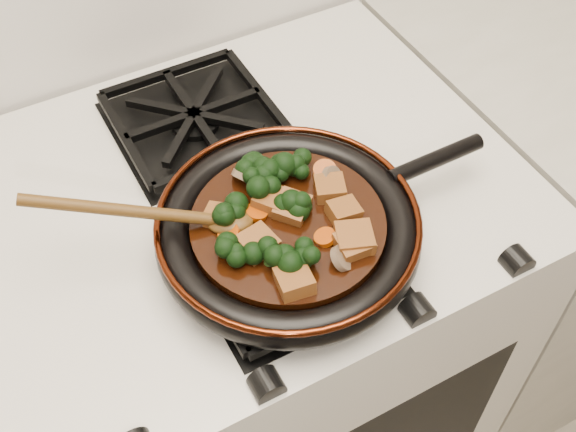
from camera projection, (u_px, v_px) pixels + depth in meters
name	position (u px, v px, depth m)	size (l,w,h in m)	color
stove	(251.00, 352.00, 1.33)	(0.76, 0.60, 0.90)	beige
burner_grate_front	(286.00, 255.00, 0.89)	(0.23, 0.23, 0.03)	black
burner_grate_back	(195.00, 119.00, 1.05)	(0.23, 0.23, 0.03)	black
skillet	(290.00, 229.00, 0.88)	(0.45, 0.33, 0.05)	black
braising_sauce	(288.00, 227.00, 0.87)	(0.24, 0.24, 0.02)	black
tofu_cube_0	(257.00, 244.00, 0.83)	(0.04, 0.04, 0.02)	brown
tofu_cube_1	(292.00, 208.00, 0.87)	(0.04, 0.04, 0.02)	brown
tofu_cube_2	(330.00, 189.00, 0.89)	(0.04, 0.04, 0.02)	brown
tofu_cube_3	(294.00, 281.00, 0.80)	(0.04, 0.04, 0.02)	brown
tofu_cube_4	(344.00, 212.00, 0.87)	(0.04, 0.03, 0.02)	brown
tofu_cube_5	(354.00, 244.00, 0.84)	(0.04, 0.04, 0.02)	brown
tofu_cube_6	(270.00, 200.00, 0.88)	(0.04, 0.04, 0.02)	brown
tofu_cube_7	(220.00, 216.00, 0.86)	(0.04, 0.03, 0.02)	brown
tofu_cube_8	(354.00, 239.00, 0.84)	(0.04, 0.04, 0.02)	brown
broccoli_floret_0	(277.00, 168.00, 0.91)	(0.06, 0.06, 0.05)	black
broccoli_floret_1	(231.00, 214.00, 0.86)	(0.06, 0.06, 0.05)	black
broccoli_floret_2	(297.00, 166.00, 0.91)	(0.05, 0.05, 0.05)	black
broccoli_floret_3	(269.00, 259.00, 0.82)	(0.06, 0.06, 0.05)	black
broccoli_floret_4	(256.00, 168.00, 0.91)	(0.06, 0.06, 0.05)	black
broccoli_floret_5	(236.00, 249.00, 0.83)	(0.05, 0.05, 0.05)	black
broccoli_floret_6	(295.00, 205.00, 0.87)	(0.06, 0.06, 0.05)	black
broccoli_floret_7	(299.00, 259.00, 0.82)	(0.06, 0.06, 0.05)	black
broccoli_floret_8	(258.00, 187.00, 0.88)	(0.06, 0.06, 0.06)	black
carrot_coin_0	(257.00, 212.00, 0.87)	(0.03, 0.03, 0.01)	#A63904
carrot_coin_1	(325.00, 170.00, 0.91)	(0.03, 0.03, 0.01)	#A63904
carrot_coin_2	(325.00, 237.00, 0.85)	(0.03, 0.03, 0.01)	#A63904
carrot_coin_3	(229.00, 233.00, 0.85)	(0.03, 0.03, 0.01)	#A63904
mushroom_slice_0	(342.00, 258.00, 0.82)	(0.03, 0.03, 0.01)	brown
mushroom_slice_1	(332.00, 178.00, 0.90)	(0.03, 0.03, 0.01)	brown
mushroom_slice_2	(245.00, 177.00, 0.90)	(0.04, 0.04, 0.01)	brown
wooden_spoon	(173.00, 215.00, 0.84)	(0.15, 0.08, 0.24)	#4F3211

